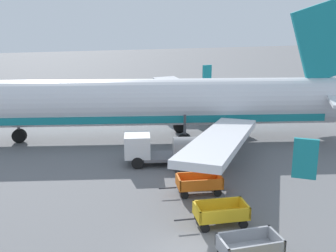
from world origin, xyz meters
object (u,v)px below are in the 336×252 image
object	(u,v)px
baggage_cart_fourth_in_row	(221,213)
baggage_cart_third_in_row	(249,247)
airplane	(164,103)
baggage_cart_far_end	(199,184)
service_truck_beside_carts	(145,149)

from	to	relation	value
baggage_cart_fourth_in_row	baggage_cart_third_in_row	bearing A→B (deg)	-94.18
baggage_cart_fourth_in_row	airplane	bearing A→B (deg)	82.46
baggage_cart_far_end	service_truck_beside_carts	bearing A→B (deg)	105.48
airplane	baggage_cart_third_in_row	world-z (taller)	airplane
baggage_cart_third_in_row	airplane	bearing A→B (deg)	83.05
baggage_cart_third_in_row	service_truck_beside_carts	xyz separation A→B (m)	(-0.90, 12.56, 0.50)
airplane	baggage_cart_far_end	distance (m)	11.08
baggage_cart_fourth_in_row	service_truck_beside_carts	world-z (taller)	service_truck_beside_carts
baggage_cart_third_in_row	baggage_cart_far_end	xyz separation A→B (m)	(0.68, 6.87, 0.00)
airplane	service_truck_beside_carts	bearing A→B (deg)	-121.18
airplane	baggage_cart_far_end	size ratio (longest dim) A/B	10.24
baggage_cart_third_in_row	baggage_cart_far_end	size ratio (longest dim) A/B	0.99
baggage_cart_fourth_in_row	service_truck_beside_carts	bearing A→B (deg)	96.82
airplane	baggage_cart_fourth_in_row	distance (m)	14.77
airplane	service_truck_beside_carts	world-z (taller)	airplane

